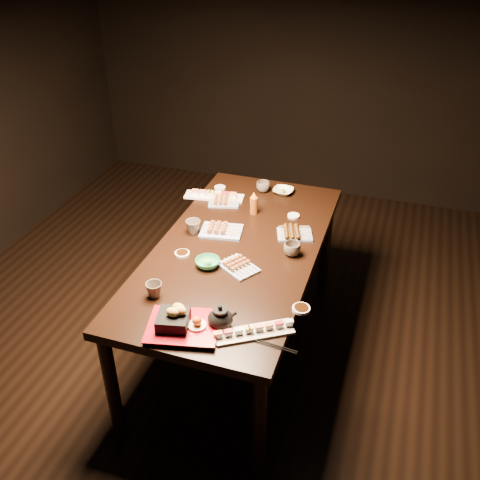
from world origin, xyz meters
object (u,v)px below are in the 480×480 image
yakitori_plate_center (221,228)px  teacup_near_left (154,290)px  tempura_tray (183,320)px  teapot (220,316)px  teacup_mid_right (292,249)px  sushi_platter_near (254,330)px  condiment_bottle (254,203)px  sushi_platter_far (214,194)px  edamame_bowl_green (208,263)px  yakitori_plate_left (224,200)px  teacup_far_right (263,187)px  edamame_bowl_cream (283,191)px  dining_table (237,299)px  yakitori_plate_right (239,264)px  teacup_far_left (193,227)px

yakitori_plate_center → teacup_near_left: bearing=-108.6°
tempura_tray → teapot: bearing=13.2°
teacup_mid_right → teacup_near_left: bearing=-134.4°
sushi_platter_near → teacup_near_left: (-0.55, 0.11, 0.02)m
tempura_tray → teacup_mid_right: 0.83m
condiment_bottle → teacup_near_left: bearing=-103.2°
sushi_platter_far → edamame_bowl_green: bearing=99.8°
yakitori_plate_center → yakitori_plate_left: 0.36m
yakitori_plate_center → teapot: teapot is taller
edamame_bowl_green → teacup_near_left: (-0.16, -0.33, 0.02)m
yakitori_plate_center → teacup_far_right: 0.60m
edamame_bowl_cream → teacup_near_left: bearing=-104.6°
sushi_platter_far → teacup_mid_right: 0.83m
dining_table → yakitori_plate_right: (0.07, -0.19, 0.40)m
yakitori_plate_right → edamame_bowl_cream: (0.01, 0.93, -0.01)m
sushi_platter_near → teacup_far_left: 0.94m
tempura_tray → yakitori_plate_right: bearing=67.7°
sushi_platter_far → yakitori_plate_left: yakitori_plate_left is taller
sushi_platter_far → yakitori_plate_center: (0.20, -0.40, 0.01)m
teacup_far_left → teapot: 0.85m
edamame_bowl_green → teacup_far_left: teacup_far_left is taller
dining_table → condiment_bottle: bearing=83.2°
teacup_far_left → teapot: (0.44, -0.73, 0.02)m
dining_table → teacup_far_right: teacup_far_right is taller
edamame_bowl_cream → condiment_bottle: (-0.11, -0.33, 0.06)m
dining_table → yakitori_plate_right: 0.45m
sushi_platter_near → teacup_far_left: teacup_far_left is taller
sushi_platter_near → teacup_near_left: teacup_near_left is taller
teacup_far_right → condiment_bottle: (0.03, -0.31, 0.04)m
yakitori_plate_left → edamame_bowl_green: yakitori_plate_left is taller
teapot → teacup_mid_right: bearing=40.2°
yakitori_plate_center → edamame_bowl_cream: (0.23, 0.61, -0.01)m
yakitori_plate_left → teapot: bearing=-86.2°
yakitori_plate_right → teapot: teapot is taller
dining_table → edamame_bowl_green: size_ratio=13.41×
sushi_platter_near → condiment_bottle: bearing=75.0°
teacup_mid_right → tempura_tray: bearing=-113.5°
sushi_platter_near → edamame_bowl_green: sushi_platter_near is taller
teacup_mid_right → yakitori_plate_left: bearing=141.5°
dining_table → teacup_mid_right: size_ratio=18.94×
edamame_bowl_green → condiment_bottle: 0.64m
teapot → condiment_bottle: 1.08m
dining_table → edamame_bowl_cream: size_ratio=13.43×
yakitori_plate_center → teapot: bearing=-79.7°
teacup_far_left → sushi_platter_far: bearing=95.2°
teacup_near_left → teacup_mid_right: size_ratio=0.89×
sushi_platter_near → yakitori_plate_center: (-0.44, 0.78, 0.01)m
yakitori_plate_center → teacup_far_right: teacup_far_right is taller
yakitori_plate_center → tempura_tray: tempura_tray is taller
sushi_platter_near → yakitori_plate_right: yakitori_plate_right is taller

